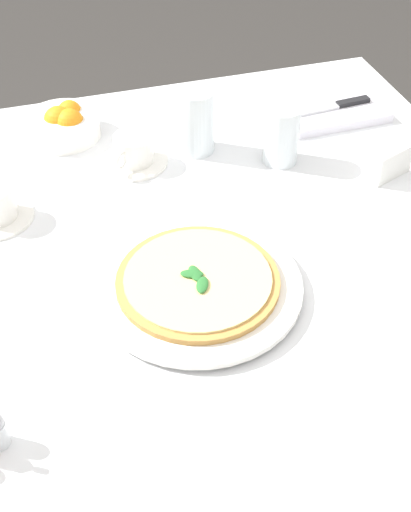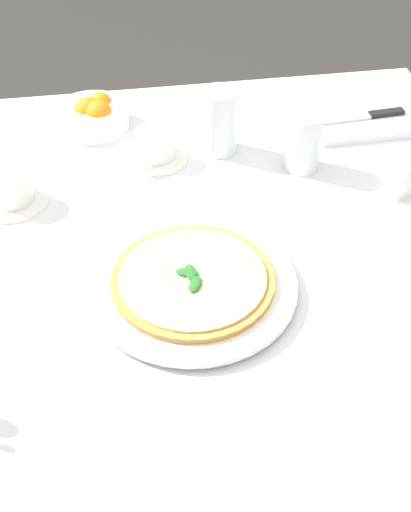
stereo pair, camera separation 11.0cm
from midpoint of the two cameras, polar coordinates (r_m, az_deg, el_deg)
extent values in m
plane|color=#33302D|center=(1.75, -1.48, -17.96)|extent=(8.00, 8.00, 0.00)
cube|color=white|center=(1.16, -2.12, 0.78)|extent=(1.11, 1.11, 0.02)
cube|color=white|center=(1.68, -6.94, 8.69)|extent=(1.11, 0.01, 0.28)
cylinder|color=brown|center=(1.86, 8.14, 3.59)|extent=(0.06, 0.06, 0.74)
cylinder|color=white|center=(1.07, -3.59, -2.95)|extent=(0.20, 0.20, 0.01)
cylinder|color=white|center=(1.06, -3.61, -2.61)|extent=(0.33, 0.33, 0.01)
cylinder|color=#C68E47|center=(1.05, -3.63, -2.22)|extent=(0.25, 0.25, 0.01)
cylinder|color=#F4DB8E|center=(1.05, -3.65, -1.95)|extent=(0.23, 0.23, 0.00)
ellipsoid|color=#2D7533|center=(1.03, -3.32, -2.55)|extent=(0.03, 0.04, 0.01)
ellipsoid|color=#2D7533|center=(1.05, -4.15, -1.62)|extent=(0.04, 0.03, 0.01)
ellipsoid|color=#2D7533|center=(1.05, -3.88, -1.57)|extent=(0.02, 0.04, 0.01)
cylinder|color=white|center=(1.35, -8.27, 7.70)|extent=(0.13, 0.13, 0.01)
cylinder|color=white|center=(1.34, -8.39, 8.76)|extent=(0.08, 0.08, 0.05)
torus|color=white|center=(1.30, -9.50, 7.73)|extent=(0.03, 0.03, 0.03)
cylinder|color=black|center=(1.32, -8.49, 9.58)|extent=(0.07, 0.07, 0.00)
cylinder|color=white|center=(1.32, 3.96, 9.92)|extent=(0.07, 0.07, 0.11)
cylinder|color=silver|center=(1.33, 3.93, 9.47)|extent=(0.06, 0.06, 0.09)
cylinder|color=white|center=(1.35, -3.17, 11.07)|extent=(0.07, 0.07, 0.13)
cylinder|color=silver|center=(1.36, -3.14, 10.34)|extent=(0.06, 0.06, 0.09)
cube|color=white|center=(1.50, 8.42, 11.70)|extent=(0.22, 0.14, 0.02)
cube|color=silver|center=(1.47, 6.71, 11.84)|extent=(0.12, 0.03, 0.01)
cube|color=black|center=(1.51, 10.10, 12.46)|extent=(0.08, 0.02, 0.01)
cylinder|color=white|center=(1.45, -13.94, 10.36)|extent=(0.15, 0.15, 0.04)
sphere|color=orange|center=(1.45, -14.30, 10.78)|extent=(0.06, 0.06, 0.06)
sphere|color=orange|center=(1.43, -13.44, 10.63)|extent=(0.06, 0.06, 0.06)
sphere|color=orange|center=(1.47, -13.40, 11.49)|extent=(0.05, 0.05, 0.05)
cube|color=white|center=(1.31, 13.26, 7.23)|extent=(0.09, 0.04, 0.06)
camera|label=1|loc=(0.05, -92.87, -2.57)|focal=48.06mm
camera|label=2|loc=(0.05, 87.13, 2.57)|focal=48.06mm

